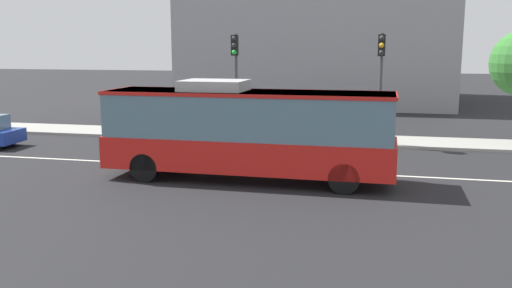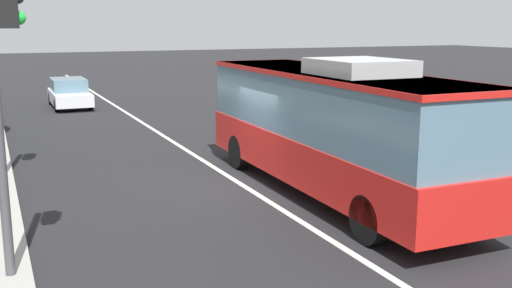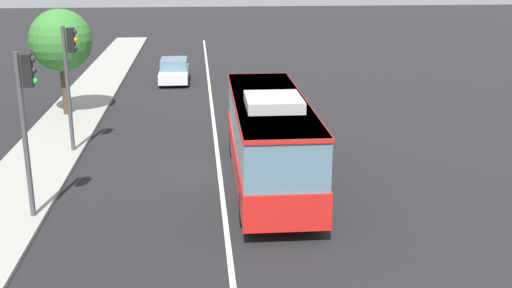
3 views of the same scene
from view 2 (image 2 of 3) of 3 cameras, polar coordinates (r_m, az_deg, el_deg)
name	(u,v)px [view 2 (image 2 of 3)]	position (r m, az deg, el deg)	size (l,w,h in m)	color
ground_plane	(240,184)	(16.14, -1.57, -3.81)	(160.00, 160.00, 0.00)	black
lane_centre_line	(240,183)	(16.14, -1.57, -3.79)	(76.00, 0.16, 0.01)	silver
transit_bus	(331,123)	(14.93, 7.18, 1.96)	(10.03, 2.62, 3.46)	red
sedan_white	(69,93)	(32.35, -17.42, 4.67)	(4.51, 1.85, 1.46)	white
traffic_light_near_corner	(3,68)	(10.20, -22.99, 6.71)	(0.33, 0.62, 5.20)	#47474C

